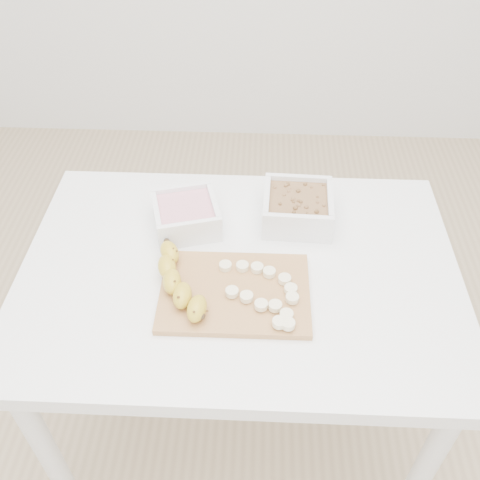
{
  "coord_description": "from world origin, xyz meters",
  "views": [
    {
      "loc": [
        0.04,
        -0.83,
        1.64
      ],
      "look_at": [
        0.0,
        0.03,
        0.81
      ],
      "focal_mm": 40.0,
      "sensor_mm": 36.0,
      "label": 1
    }
  ],
  "objects_px": {
    "cutting_board": "(235,292)",
    "banana": "(180,282)",
    "bowl_yogurt": "(186,214)",
    "table": "(239,296)",
    "bowl_granola": "(298,207)"
  },
  "relations": [
    {
      "from": "bowl_yogurt",
      "to": "cutting_board",
      "type": "bearing_deg",
      "value": -59.35
    },
    {
      "from": "table",
      "to": "cutting_board",
      "type": "height_order",
      "value": "cutting_board"
    },
    {
      "from": "bowl_granola",
      "to": "banana",
      "type": "bearing_deg",
      "value": -135.62
    },
    {
      "from": "bowl_yogurt",
      "to": "cutting_board",
      "type": "distance_m",
      "value": 0.26
    },
    {
      "from": "bowl_yogurt",
      "to": "cutting_board",
      "type": "height_order",
      "value": "bowl_yogurt"
    },
    {
      "from": "bowl_yogurt",
      "to": "table",
      "type": "bearing_deg",
      "value": -45.61
    },
    {
      "from": "banana",
      "to": "bowl_granola",
      "type": "bearing_deg",
      "value": 29.71
    },
    {
      "from": "bowl_yogurt",
      "to": "banana",
      "type": "distance_m",
      "value": 0.22
    },
    {
      "from": "table",
      "to": "bowl_yogurt",
      "type": "height_order",
      "value": "bowl_yogurt"
    },
    {
      "from": "table",
      "to": "bowl_granola",
      "type": "distance_m",
      "value": 0.26
    },
    {
      "from": "bowl_yogurt",
      "to": "banana",
      "type": "relative_size",
      "value": 0.8
    },
    {
      "from": "cutting_board",
      "to": "banana",
      "type": "bearing_deg",
      "value": 179.52
    },
    {
      "from": "bowl_yogurt",
      "to": "banana",
      "type": "height_order",
      "value": "bowl_yogurt"
    },
    {
      "from": "banana",
      "to": "cutting_board",
      "type": "bearing_deg",
      "value": -15.15
    },
    {
      "from": "bowl_yogurt",
      "to": "bowl_granola",
      "type": "bearing_deg",
      "value": 7.48
    }
  ]
}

